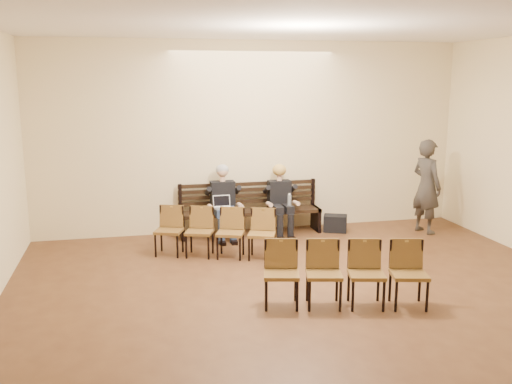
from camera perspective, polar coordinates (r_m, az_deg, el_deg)
ground at (r=6.41m, az=9.69°, el=-15.07°), size 10.00×10.00×0.00m
room_walls at (r=6.48m, az=7.78°, el=8.62°), size 8.02×10.01×3.51m
bench at (r=10.49m, az=-0.55°, el=-3.02°), size 2.60×0.90×0.45m
seated_man at (r=10.19m, az=-3.26°, el=-1.09°), size 0.53×0.74×1.28m
seated_woman at (r=10.42m, az=2.48°, el=-1.09°), size 0.50×0.70×1.17m
laptop at (r=10.00m, az=-3.33°, el=-1.78°), size 0.35×0.30×0.22m
water_bottle at (r=10.25m, az=3.36°, el=-1.44°), size 0.07×0.07×0.23m
bag at (r=10.77m, az=7.93°, el=-3.13°), size 0.50×0.43×0.31m
passerby at (r=10.91m, az=16.73°, el=1.21°), size 0.67×0.84×2.00m
chair_row_front at (r=9.16m, az=-4.14°, el=-4.08°), size 1.96×1.09×0.80m
chair_row_back at (r=7.28m, az=8.91°, el=-8.16°), size 2.08×0.91×0.84m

